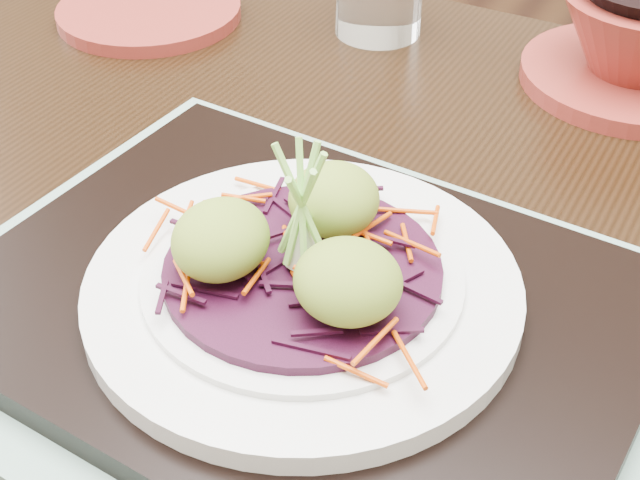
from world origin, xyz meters
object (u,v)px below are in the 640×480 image
at_px(terracotta_bowl_set, 640,45).
at_px(serving_tray, 303,308).
at_px(terracotta_side_plate, 149,12).
at_px(dining_table, 359,353).
at_px(white_plate, 303,286).

bearing_deg(terracotta_bowl_set, serving_tray, -105.93).
relative_size(serving_tray, terracotta_bowl_set, 1.80).
xyz_separation_m(terracotta_side_plate, terracotta_bowl_set, (0.41, 0.07, 0.03)).
distance_m(serving_tray, terracotta_side_plate, 0.42).
bearing_deg(serving_tray, terracotta_bowl_set, 79.25).
height_order(dining_table, serving_tray, serving_tray).
bearing_deg(white_plate, terracotta_side_plate, 136.95).
relative_size(dining_table, terracotta_side_plate, 6.89).
bearing_deg(terracotta_side_plate, white_plate, -43.05).
relative_size(white_plate, terracotta_bowl_set, 1.17).
height_order(dining_table, terracotta_side_plate, terracotta_side_plate).
xyz_separation_m(serving_tray, white_plate, (0.00, 0.00, 0.02)).
distance_m(white_plate, terracotta_side_plate, 0.42).
distance_m(white_plate, terracotta_bowl_set, 0.37).
xyz_separation_m(white_plate, terracotta_bowl_set, (0.10, 0.36, 0.01)).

